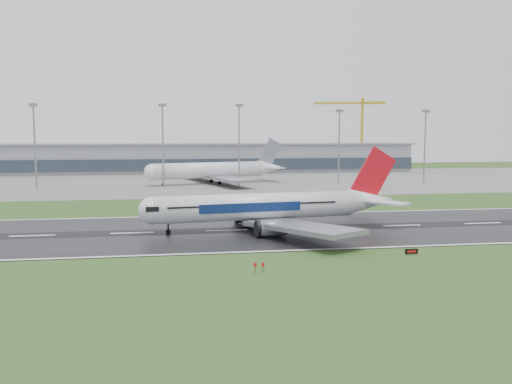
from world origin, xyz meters
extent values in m
plane|color=#2A4A1B|center=(0.00, 0.00, 0.00)|extent=(520.00, 520.00, 0.00)
cube|color=black|center=(0.00, 0.00, 0.05)|extent=(400.00, 45.00, 0.10)
cube|color=slate|center=(0.00, 125.00, 0.04)|extent=(400.00, 130.00, 0.08)
cube|color=gray|center=(0.00, 185.00, 7.50)|extent=(240.00, 36.00, 15.00)
cylinder|color=gray|center=(-62.91, 100.00, 15.59)|extent=(0.64, 0.64, 31.19)
cylinder|color=gray|center=(-15.02, 100.00, 15.77)|extent=(0.64, 0.64, 31.53)
cylinder|color=gray|center=(15.17, 100.00, 15.83)|extent=(0.64, 0.64, 31.65)
cylinder|color=gray|center=(56.83, 100.00, 14.88)|extent=(0.64, 0.64, 29.76)
cylinder|color=gray|center=(94.69, 100.00, 14.97)|extent=(0.64, 0.64, 29.93)
camera|label=1|loc=(-11.31, -113.09, 20.69)|focal=37.39mm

